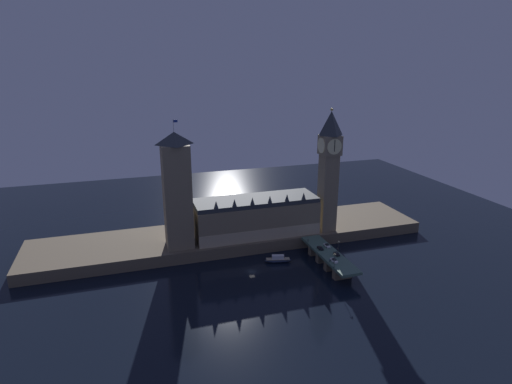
{
  "coord_description": "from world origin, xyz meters",
  "views": [
    {
      "loc": [
        -54.83,
        -179.99,
        98.67
      ],
      "look_at": [
        8.27,
        20.0,
        34.2
      ],
      "focal_mm": 30.0,
      "sensor_mm": 36.0,
      "label": 1
    }
  ],
  "objects_px": {
    "clock_tower": "(329,167)",
    "street_lamp_mid": "(339,245)",
    "pedestrian_mid_walk": "(337,250)",
    "pedestrian_far_rail": "(308,240)",
    "car_southbound_trail": "(327,246)",
    "car_northbound_trail": "(334,260)",
    "street_lamp_near": "(335,259)",
    "boat_upstream": "(278,260)",
    "victoria_tower": "(177,191)",
    "car_southbound_lead": "(337,254)",
    "pedestrian_near_rail": "(330,260)",
    "car_northbound_lead": "(320,248)"
  },
  "relations": [
    {
      "from": "pedestrian_mid_walk",
      "to": "car_southbound_trail",
      "type": "bearing_deg",
      "value": 109.09
    },
    {
      "from": "street_lamp_near",
      "to": "pedestrian_near_rail",
      "type": "bearing_deg",
      "value": 85.81
    },
    {
      "from": "clock_tower",
      "to": "pedestrian_far_rail",
      "type": "relative_size",
      "value": 36.86
    },
    {
      "from": "car_southbound_lead",
      "to": "pedestrian_near_rail",
      "type": "height_order",
      "value": "pedestrian_near_rail"
    },
    {
      "from": "pedestrian_near_rail",
      "to": "clock_tower",
      "type": "bearing_deg",
      "value": 65.92
    },
    {
      "from": "pedestrian_near_rail",
      "to": "boat_upstream",
      "type": "height_order",
      "value": "pedestrian_near_rail"
    },
    {
      "from": "car_southbound_trail",
      "to": "car_northbound_trail",
      "type": "bearing_deg",
      "value": -105.3
    },
    {
      "from": "car_northbound_lead",
      "to": "pedestrian_mid_walk",
      "type": "bearing_deg",
      "value": -36.2
    },
    {
      "from": "clock_tower",
      "to": "pedestrian_mid_walk",
      "type": "relative_size",
      "value": 36.95
    },
    {
      "from": "street_lamp_near",
      "to": "street_lamp_mid",
      "type": "bearing_deg",
      "value": 55.9
    },
    {
      "from": "clock_tower",
      "to": "boat_upstream",
      "type": "height_order",
      "value": "clock_tower"
    },
    {
      "from": "pedestrian_far_rail",
      "to": "street_lamp_mid",
      "type": "bearing_deg",
      "value": -58.53
    },
    {
      "from": "clock_tower",
      "to": "street_lamp_mid",
      "type": "distance_m",
      "value": 45.27
    },
    {
      "from": "victoria_tower",
      "to": "car_southbound_lead",
      "type": "relative_size",
      "value": 17.16
    },
    {
      "from": "pedestrian_far_rail",
      "to": "clock_tower",
      "type": "bearing_deg",
      "value": 40.31
    },
    {
      "from": "victoria_tower",
      "to": "pedestrian_far_rail",
      "type": "height_order",
      "value": "victoria_tower"
    },
    {
      "from": "car_northbound_trail",
      "to": "street_lamp_near",
      "type": "height_order",
      "value": "street_lamp_near"
    },
    {
      "from": "clock_tower",
      "to": "pedestrian_mid_walk",
      "type": "xyz_separation_m",
      "value": [
        -8.74,
        -30.19,
        -34.87
      ]
    },
    {
      "from": "car_northbound_trail",
      "to": "street_lamp_mid",
      "type": "xyz_separation_m",
      "value": [
        7.27,
        9.5,
        3.05
      ]
    },
    {
      "from": "victoria_tower",
      "to": "car_northbound_lead",
      "type": "bearing_deg",
      "value": -22.26
    },
    {
      "from": "car_southbound_lead",
      "to": "clock_tower",
      "type": "bearing_deg",
      "value": 72.11
    },
    {
      "from": "street_lamp_near",
      "to": "boat_upstream",
      "type": "xyz_separation_m",
      "value": [
        -18.27,
        25.69,
        -9.81
      ]
    },
    {
      "from": "street_lamp_mid",
      "to": "boat_upstream",
      "type": "distance_m",
      "value": 31.62
    },
    {
      "from": "street_lamp_near",
      "to": "street_lamp_mid",
      "type": "distance_m",
      "value": 17.79
    },
    {
      "from": "pedestrian_mid_walk",
      "to": "pedestrian_near_rail",
      "type": "bearing_deg",
      "value": -132.84
    },
    {
      "from": "clock_tower",
      "to": "pedestrian_mid_walk",
      "type": "height_order",
      "value": "clock_tower"
    },
    {
      "from": "car_northbound_trail",
      "to": "street_lamp_mid",
      "type": "relative_size",
      "value": 0.79
    },
    {
      "from": "car_northbound_trail",
      "to": "car_southbound_lead",
      "type": "height_order",
      "value": "car_southbound_lead"
    },
    {
      "from": "clock_tower",
      "to": "street_lamp_mid",
      "type": "bearing_deg",
      "value": -105.14
    },
    {
      "from": "pedestrian_far_rail",
      "to": "street_lamp_mid",
      "type": "distance_m",
      "value": 18.53
    },
    {
      "from": "pedestrian_near_rail",
      "to": "pedestrian_mid_walk",
      "type": "height_order",
      "value": "pedestrian_mid_walk"
    },
    {
      "from": "car_northbound_lead",
      "to": "pedestrian_near_rail",
      "type": "relative_size",
      "value": 2.25
    },
    {
      "from": "car_southbound_trail",
      "to": "clock_tower",
      "type": "bearing_deg",
      "value": 64.92
    },
    {
      "from": "clock_tower",
      "to": "car_northbound_lead",
      "type": "height_order",
      "value": "clock_tower"
    },
    {
      "from": "car_southbound_trail",
      "to": "street_lamp_near",
      "type": "relative_size",
      "value": 0.62
    },
    {
      "from": "car_southbound_lead",
      "to": "street_lamp_mid",
      "type": "distance_m",
      "value": 5.27
    },
    {
      "from": "car_northbound_trail",
      "to": "boat_upstream",
      "type": "xyz_separation_m",
      "value": [
        -20.96,
        20.47,
        -6.02
      ]
    },
    {
      "from": "clock_tower",
      "to": "boat_upstream",
      "type": "bearing_deg",
      "value": -151.52
    },
    {
      "from": "car_northbound_trail",
      "to": "street_lamp_near",
      "type": "distance_m",
      "value": 6.99
    },
    {
      "from": "car_northbound_trail",
      "to": "car_southbound_trail",
      "type": "xyz_separation_m",
      "value": [
        4.58,
        16.75,
        -0.02
      ]
    },
    {
      "from": "car_northbound_lead",
      "to": "pedestrian_mid_walk",
      "type": "relative_size",
      "value": 2.19
    },
    {
      "from": "street_lamp_mid",
      "to": "boat_upstream",
      "type": "bearing_deg",
      "value": 158.76
    },
    {
      "from": "car_northbound_lead",
      "to": "street_lamp_near",
      "type": "bearing_deg",
      "value": -97.52
    },
    {
      "from": "clock_tower",
      "to": "pedestrian_far_rail",
      "type": "distance_m",
      "value": 42.03
    },
    {
      "from": "clock_tower",
      "to": "pedestrian_near_rail",
      "type": "bearing_deg",
      "value": -114.08
    },
    {
      "from": "car_northbound_lead",
      "to": "car_northbound_trail",
      "type": "relative_size",
      "value": 0.85
    },
    {
      "from": "pedestrian_mid_walk",
      "to": "street_lamp_mid",
      "type": "relative_size",
      "value": 0.31
    },
    {
      "from": "victoria_tower",
      "to": "street_lamp_near",
      "type": "relative_size",
      "value": 9.11
    },
    {
      "from": "car_northbound_lead",
      "to": "boat_upstream",
      "type": "bearing_deg",
      "value": 165.77
    },
    {
      "from": "car_southbound_trail",
      "to": "pedestrian_far_rail",
      "type": "distance_m",
      "value": 10.84
    }
  ]
}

